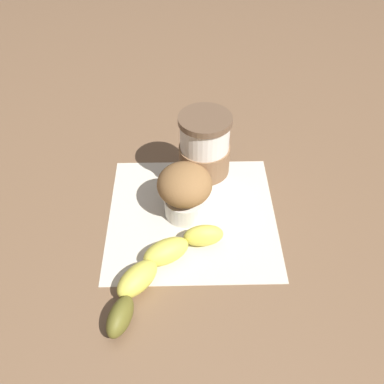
{
  "coord_description": "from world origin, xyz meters",
  "views": [
    {
      "loc": [
        0.48,
        -0.14,
        0.54
      ],
      "look_at": [
        0.0,
        0.0,
        0.05
      ],
      "focal_mm": 42.0,
      "sensor_mm": 36.0,
      "label": 1
    }
  ],
  "objects": [
    {
      "name": "coffee_cup",
      "position": [
        -0.06,
        0.04,
        0.07
      ],
      "size": [
        0.08,
        0.08,
        0.14
      ],
      "color": "silver",
      "rests_on": "paper_napkin"
    },
    {
      "name": "banana",
      "position": [
        0.1,
        -0.08,
        0.02
      ],
      "size": [
        0.15,
        0.2,
        0.04
      ],
      "color": "#D6CC4C",
      "rests_on": "paper_napkin"
    },
    {
      "name": "paper_napkin",
      "position": [
        0.0,
        0.0,
        0.0
      ],
      "size": [
        0.33,
        0.33,
        0.0
      ],
      "primitive_type": "cube",
      "rotation": [
        0.0,
        0.0,
        -0.26
      ],
      "color": "beige",
      "rests_on": "ground_plane"
    },
    {
      "name": "muffin",
      "position": [
        -0.01,
        -0.01,
        0.05
      ],
      "size": [
        0.09,
        0.09,
        0.09
      ],
      "color": "white",
      "rests_on": "paper_napkin"
    },
    {
      "name": "ground_plane",
      "position": [
        0.0,
        0.0,
        0.0
      ],
      "size": [
        3.0,
        3.0,
        0.0
      ],
      "primitive_type": "plane",
      "color": "brown"
    }
  ]
}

